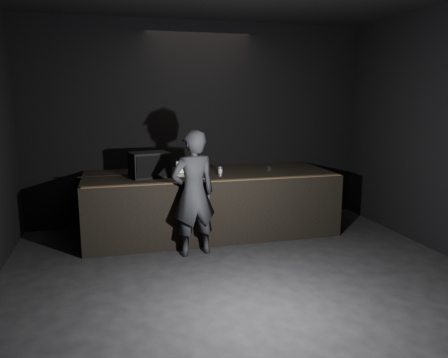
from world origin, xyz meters
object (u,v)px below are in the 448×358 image
beer_can (220,171)px  person (193,193)px  stage_riser (210,203)px  laptop (186,172)px  stage_monitor (150,165)px

beer_can → person: bearing=-130.9°
stage_riser → person: bearing=-115.2°
laptop → person: bearing=-87.4°
stage_riser → person: (-0.45, -0.95, 0.39)m
stage_monitor → laptop: bearing=-13.5°
person → stage_monitor: bearing=-69.6°
stage_riser → laptop: (-0.40, -0.13, 0.56)m
beer_can → person: person is taller
stage_riser → stage_monitor: size_ratio=6.13×
beer_can → laptop: bearing=160.3°
stage_riser → beer_can: (0.10, -0.32, 0.57)m
person → laptop: bearing=-105.0°
stage_riser → beer_can: beer_can is taller
laptop → stage_riser: bearing=24.4°
laptop → person: size_ratio=0.19×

